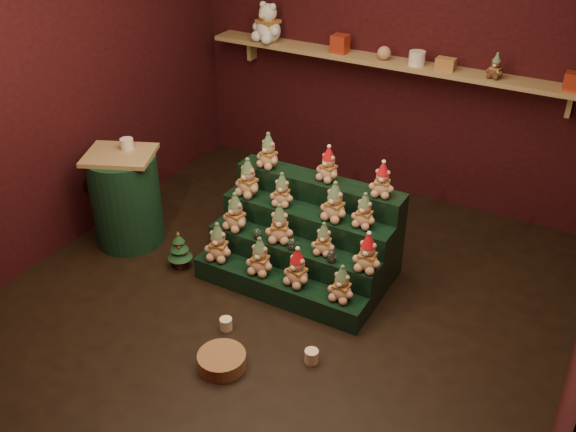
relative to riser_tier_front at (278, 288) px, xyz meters
The scene contains 40 objects.
ground 0.12m from the riser_tier_front, 46.02° to the left, with size 4.00×4.00×0.00m, color black.
back_wall 2.48m from the riser_tier_front, 88.61° to the left, with size 4.00×0.10×2.80m, color black.
front_wall 2.39m from the riser_tier_front, 88.53° to the right, with size 4.00×0.10×2.80m, color black.
left_wall 2.39m from the riser_tier_front, behind, with size 0.10×4.00×2.80m, color black.
back_shelf 2.27m from the riser_tier_front, 88.48° to the left, with size 3.60×0.26×0.24m.
riser_tier_front is the anchor object (origin of this frame).
riser_tier_midfront 0.24m from the riser_tier_front, 90.00° to the left, with size 1.40×0.22×0.36m, color black.
riser_tier_midback 0.48m from the riser_tier_front, 90.00° to the left, with size 1.40×0.22×0.54m, color black.
riser_tier_back 0.71m from the riser_tier_front, 90.00° to the left, with size 1.40×0.22×0.72m, color black.
teddy_0 0.59m from the riser_tier_front, behind, with size 0.22×0.20×0.31m, color tan, non-canonical shape.
teddy_1 0.28m from the riser_tier_front, behind, with size 0.21×0.19×0.30m, color tan, non-canonical shape.
teddy_2 0.29m from the riser_tier_front, ahead, with size 0.21×0.19×0.30m, color tan, non-canonical shape.
teddy_3 0.56m from the riser_tier_front, ahead, with size 0.20×0.18×0.27m, color tan, non-canonical shape.
teddy_4 0.68m from the riser_tier_front, 157.85° to the left, with size 0.22×0.19×0.30m, color tan, non-canonical shape.
teddy_5 0.49m from the riser_tier_front, 116.65° to the left, with size 0.22×0.19×0.30m, color tan, non-canonical shape.
teddy_6 0.53m from the riser_tier_front, 42.24° to the left, with size 0.18×0.16×0.25m, color tan, non-canonical shape.
teddy_7 0.77m from the riser_tier_front, 17.90° to the left, with size 0.21×0.19×0.29m, color tan, non-canonical shape.
teddy_8 0.91m from the riser_tier_front, 140.01° to the left, with size 0.22×0.20×0.31m, color tan, non-canonical shape.
teddy_9 0.76m from the riser_tier_front, 115.86° to the left, with size 0.19×0.17×0.26m, color tan, non-canonical shape.
teddy_10 0.78m from the riser_tier_front, 61.57° to the left, with size 0.21×0.19×0.30m, color tan, non-canonical shape.
teddy_11 0.88m from the riser_tier_front, 44.31° to the left, with size 0.19×0.17×0.26m, color tan, non-canonical shape.
teddy_12 1.10m from the riser_tier_front, 125.23° to the left, with size 0.20×0.18×0.28m, color tan, non-canonical shape.
teddy_13 1.02m from the riser_tier_front, 84.45° to the left, with size 0.19×0.17×0.27m, color tan, non-canonical shape.
teddy_14 1.13m from the riser_tier_front, 51.35° to the left, with size 0.19×0.17×0.26m, color tan, non-canonical shape.
snow_globe_a 0.44m from the riser_tier_front, 149.67° to the left, with size 0.06×0.06×0.08m.
snow_globe_b 0.36m from the riser_tier_front, 78.89° to the left, with size 0.07×0.07×0.09m.
snow_globe_c 0.51m from the riser_tier_front, 23.82° to the left, with size 0.07×0.07×0.09m.
side_table 1.55m from the riser_tier_front, behind, with size 0.67×0.63×0.83m.
table_ornament 1.71m from the riser_tier_front, behind, with size 0.11×0.11×0.09m, color beige.
mini_christmas_tree 0.90m from the riser_tier_front, behind, with size 0.20×0.20×0.34m.
mug_left 0.51m from the riser_tier_front, 106.01° to the right, with size 0.09×0.09×0.09m, color beige.
mug_right 0.73m from the riser_tier_front, 41.91° to the right, with size 0.09×0.09×0.09m, color beige.
wicker_basket 0.82m from the riser_tier_front, 86.94° to the right, with size 0.32×0.32×0.10m, color #91613A.
white_bear 2.67m from the riser_tier_front, 122.24° to the left, with size 0.33×0.29×0.46m, color white, non-canonical shape.
brown_bear 2.50m from the riser_tier_front, 63.46° to the left, with size 0.14×0.13×0.20m, color #50311A, non-canonical shape.
gift_tin_red_a 2.35m from the riser_tier_front, 103.19° to the left, with size 0.14×0.14×0.16m, color #B4331B.
gift_tin_cream 2.32m from the riser_tier_front, 81.61° to the left, with size 0.14×0.14×0.12m, color beige.
gift_tin_red_b 2.77m from the riser_tier_front, 51.11° to the left, with size 0.12×0.12×0.14m, color #B4331B.
shelf_plush_ball 2.30m from the riser_tier_front, 90.61° to the left, with size 0.12×0.12×0.12m, color tan.
scarf_gift_box 2.35m from the riser_tier_front, 74.33° to the left, with size 0.16×0.10×0.10m, color #D04E1D.
Camera 1 is at (1.91, -3.38, 3.06)m, focal length 40.00 mm.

